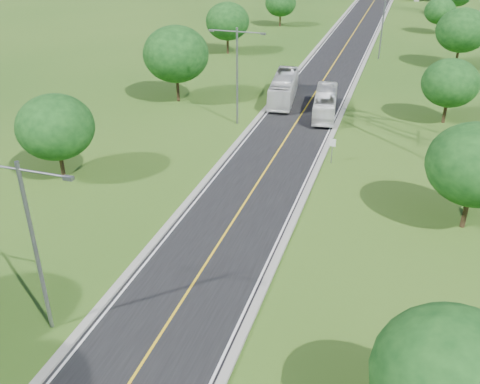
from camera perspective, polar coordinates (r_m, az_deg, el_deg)
name	(u,v)px	position (r m, az deg, el deg)	size (l,w,h in m)	color
ground	(318,89)	(70.15, 8.34, 10.86)	(260.00, 260.00, 0.00)	#234D15
road	(326,76)	(75.83, 9.17, 12.13)	(8.00, 150.00, 0.06)	black
curb_left	(296,73)	(76.53, 5.97, 12.54)	(0.50, 150.00, 0.22)	gray
curb_right	(358,78)	(75.33, 12.43, 11.79)	(0.50, 150.00, 0.22)	gray
speed_limit_sign	(332,147)	(48.38, 9.82, 4.78)	(0.55, 0.09, 2.40)	slate
streetlight_near_left	(32,235)	(28.67, -21.27, -4.33)	(5.90, 0.25, 10.00)	slate
streetlight_mid_left	(237,68)	(55.82, -0.32, 13.06)	(5.90, 0.25, 10.00)	slate
streetlight_far_right	(383,18)	(85.62, 15.04, 17.44)	(5.90, 0.25, 10.00)	slate
tree_lb	(55,127)	(46.21, -19.08, 6.57)	(6.30, 6.30, 7.33)	black
tree_lc	(176,54)	(63.61, -6.85, 14.40)	(7.56, 7.56, 8.79)	black
tree_ld	(227,21)	(86.30, -1.35, 17.74)	(6.72, 6.72, 7.82)	black
tree_le	(281,3)	(108.46, 4.36, 19.46)	(5.88, 5.88, 6.84)	black
tree_ra	(453,379)	(22.86, 21.79, -18.03)	(6.30, 6.30, 7.33)	black
tree_rb	(476,165)	(39.75, 23.88, 2.69)	(6.72, 6.72, 7.82)	black
tree_rc	(450,83)	(60.58, 21.52, 10.76)	(5.88, 5.88, 6.84)	black
tree_rd	(462,30)	(83.87, 22.62, 15.63)	(7.14, 7.14, 8.30)	black
tree_re	(440,11)	(107.57, 20.56, 17.64)	(5.46, 5.46, 6.35)	black
bus_outbound	(325,103)	(60.27, 9.09, 9.35)	(2.26, 9.67, 2.69)	white
bus_inbound	(284,88)	(64.54, 4.68, 11.01)	(2.53, 10.82, 3.02)	white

